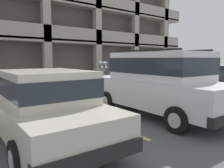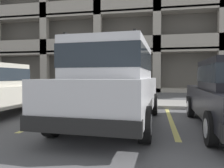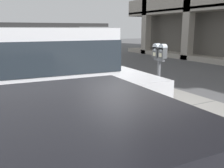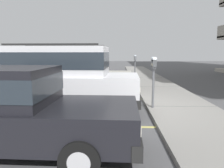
# 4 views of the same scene
# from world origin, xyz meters

# --- Properties ---
(ground_plane) EXTENTS (80.00, 80.00, 0.10)m
(ground_plane) POSITION_xyz_m (0.00, 0.00, -0.05)
(ground_plane) COLOR #565659
(sidewalk) EXTENTS (40.00, 2.20, 0.12)m
(sidewalk) POSITION_xyz_m (0.00, 1.30, 0.06)
(sidewalk) COLOR gray
(sidewalk) RESTS_ON ground_plane
(silver_suv) EXTENTS (2.17, 4.86, 2.03)m
(silver_suv) POSITION_xyz_m (0.19, -2.49, 1.09)
(silver_suv) COLOR silver
(silver_suv) RESTS_ON ground_plane
(red_sedan) EXTENTS (1.96, 4.54, 1.54)m
(red_sedan) POSITION_xyz_m (-3.44, -2.40, 0.82)
(red_sedan) COLOR beige
(red_sedan) RESTS_ON ground_plane
(parking_meter_near) EXTENTS (0.35, 0.12, 1.54)m
(parking_meter_near) POSITION_xyz_m (0.17, 0.35, 1.27)
(parking_meter_near) COLOR #595B60
(parking_meter_near) RESTS_ON sidewalk
(parking_meter_far) EXTENTS (0.35, 0.12, 1.54)m
(parking_meter_far) POSITION_xyz_m (-6.28, 0.31, 1.26)
(parking_meter_far) COLOR #595B60
(parking_meter_far) RESTS_ON sidewalk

